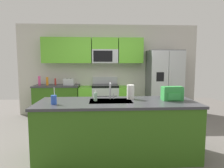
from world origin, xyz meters
TOP-DOWN VIEW (x-y plane):
  - ground_plane at (0.00, 0.00)m, footprint 9.00×9.00m
  - kitchen_wall_unit at (-0.14, 2.08)m, footprint 5.20×0.43m
  - back_counter at (-1.45, 1.80)m, footprint 1.22×0.63m
  - range_oven at (-0.15, 1.80)m, footprint 1.36×0.61m
  - refrigerator at (1.53, 1.73)m, footprint 0.90×0.76m
  - island_counter at (0.02, -0.58)m, footprint 2.52×0.92m
  - toaster at (-1.11, 1.75)m, footprint 0.28×0.16m
  - pepper_mill at (-1.49, 1.80)m, footprint 0.05×0.05m
  - bottle_orange at (-1.70, 1.76)m, footprint 0.07×0.07m
  - bottle_pink at (-1.91, 1.78)m, footprint 0.07×0.07m
  - sink_faucet at (-0.08, -0.38)m, footprint 0.08×0.21m
  - drink_cup_blue at (-0.94, -0.74)m, footprint 0.08×0.08m
  - soap_dispenser at (-0.33, -0.52)m, footprint 0.06×0.06m
  - paper_towel_roll at (0.26, -0.38)m, footprint 0.12×0.12m
  - backpack at (0.93, -0.53)m, footprint 0.32×0.22m

SIDE VIEW (x-z plane):
  - ground_plane at x=0.00m, z-range 0.00..0.00m
  - range_oven at x=-0.15m, z-range -0.11..0.99m
  - back_counter at x=-1.45m, z-range 0.00..0.90m
  - island_counter at x=0.02m, z-range 0.00..0.90m
  - refrigerator at x=1.53m, z-range 0.00..1.85m
  - soap_dispenser at x=-0.33m, z-range 0.88..1.05m
  - drink_cup_blue at x=-0.94m, z-range 0.84..1.10m
  - toaster at x=-1.11m, z-range 0.90..1.08m
  - pepper_mill at x=-1.49m, z-range 0.90..1.08m
  - bottle_orange at x=-1.70m, z-range 0.90..1.12m
  - backpack at x=0.93m, z-range 0.90..1.13m
  - paper_towel_roll at x=0.26m, z-range 0.90..1.14m
  - bottle_pink at x=-1.91m, z-range 0.90..1.15m
  - sink_faucet at x=-0.08m, z-range 0.93..1.21m
  - kitchen_wall_unit at x=-0.14m, z-range 0.17..2.77m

